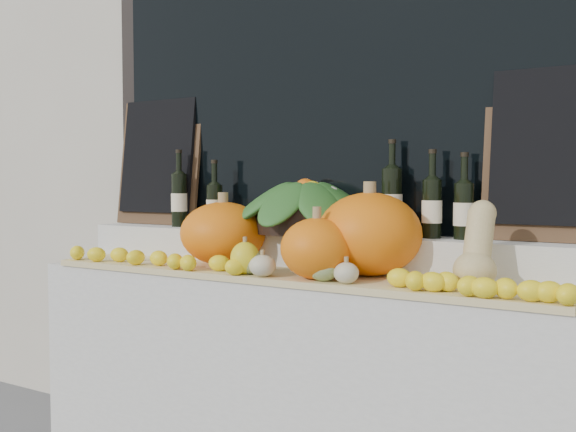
{
  "coord_description": "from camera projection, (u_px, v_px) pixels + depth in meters",
  "views": [
    {
      "loc": [
        1.26,
        -0.68,
        1.26
      ],
      "look_at": [
        0.0,
        1.45,
        1.12
      ],
      "focal_mm": 40.0,
      "sensor_mm": 36.0,
      "label": 1
    }
  ],
  "objects": [
    {
      "name": "display_sill",
      "position": [
        298.0,
        384.0,
        2.58
      ],
      "size": [
        2.3,
        0.55,
        0.88
      ],
      "primitive_type": "cube",
      "color": "silver",
      "rests_on": "ground"
    },
    {
      "name": "rear_tier",
      "position": [
        315.0,
        252.0,
        2.68
      ],
      "size": [
        2.3,
        0.25,
        0.16
      ],
      "primitive_type": "cube",
      "color": "silver",
      "rests_on": "display_sill"
    },
    {
      "name": "straw_bedding",
      "position": [
        281.0,
        276.0,
        2.45
      ],
      "size": [
        2.1,
        0.32,
        0.02
      ],
      "primitive_type": "cube",
      "color": "tan",
      "rests_on": "display_sill"
    },
    {
      "name": "pumpkin_left",
      "position": [
        223.0,
        233.0,
        2.68
      ],
      "size": [
        0.4,
        0.4,
        0.26
      ],
      "primitive_type": "ellipsoid",
      "rotation": [
        0.0,
        0.0,
        0.13
      ],
      "color": "orange",
      "rests_on": "straw_bedding"
    },
    {
      "name": "pumpkin_right",
      "position": [
        369.0,
        234.0,
        2.37
      ],
      "size": [
        0.46,
        0.46,
        0.31
      ],
      "primitive_type": "ellipsoid",
      "rotation": [
        0.0,
        0.0,
        0.22
      ],
      "color": "orange",
      "rests_on": "straw_bedding"
    },
    {
      "name": "pumpkin_center",
      "position": [
        317.0,
        249.0,
        2.28
      ],
      "size": [
        0.33,
        0.33,
        0.22
      ],
      "primitive_type": "ellipsoid",
      "rotation": [
        0.0,
        0.0,
        -0.3
      ],
      "color": "orange",
      "rests_on": "straw_bedding"
    },
    {
      "name": "butternut_squash",
      "position": [
        477.0,
        250.0,
        2.09
      ],
      "size": [
        0.14,
        0.2,
        0.29
      ],
      "color": "tan",
      "rests_on": "straw_bedding"
    },
    {
      "name": "decorative_gourds",
      "position": [
        279.0,
        263.0,
        2.33
      ],
      "size": [
        0.52,
        0.14,
        0.14
      ],
      "color": "#396B20",
      "rests_on": "straw_bedding"
    },
    {
      "name": "lemon_heap",
      "position": [
        266.0,
        268.0,
        2.35
      ],
      "size": [
        2.2,
        0.16,
        0.06
      ],
      "primitive_type": null,
      "color": "yellow",
      "rests_on": "straw_bedding"
    },
    {
      "name": "produce_bowl",
      "position": [
        305.0,
        206.0,
        2.68
      ],
      "size": [
        0.66,
        0.66,
        0.24
      ],
      "color": "black",
      "rests_on": "rear_tier"
    },
    {
      "name": "wine_bottle_far_left",
      "position": [
        179.0,
        199.0,
        3.03
      ],
      "size": [
        0.08,
        0.08,
        0.36
      ],
      "color": "black",
      "rests_on": "rear_tier"
    },
    {
      "name": "wine_bottle_near_left",
      "position": [
        215.0,
        206.0,
        2.91
      ],
      "size": [
        0.08,
        0.08,
        0.31
      ],
      "color": "black",
      "rests_on": "rear_tier"
    },
    {
      "name": "wine_bottle_tall",
      "position": [
        392.0,
        201.0,
        2.51
      ],
      "size": [
        0.08,
        0.08,
        0.38
      ],
      "color": "black",
      "rests_on": "rear_tier"
    },
    {
      "name": "wine_bottle_near_right",
      "position": [
        432.0,
        208.0,
        2.41
      ],
      "size": [
        0.08,
        0.08,
        0.33
      ],
      "color": "black",
      "rests_on": "rear_tier"
    },
    {
      "name": "wine_bottle_far_right",
      "position": [
        464.0,
        210.0,
        2.36
      ],
      "size": [
        0.08,
        0.08,
        0.32
      ],
      "color": "black",
      "rests_on": "rear_tier"
    },
    {
      "name": "chalkboard_left",
      "position": [
        158.0,
        159.0,
        3.18
      ],
      "size": [
        0.5,
        0.11,
        0.62
      ],
      "rotation": [
        -0.13,
        0.0,
        0.0
      ],
      "color": "#4C331E",
      "rests_on": "rear_tier"
    },
    {
      "name": "chalkboard_right",
      "position": [
        556.0,
        150.0,
        2.24
      ],
      "size": [
        0.5,
        0.11,
        0.62
      ],
      "rotation": [
        -0.13,
        0.0,
        0.0
      ],
      "color": "#4C331E",
      "rests_on": "rear_tier"
    }
  ]
}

